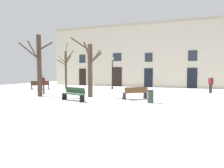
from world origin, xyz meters
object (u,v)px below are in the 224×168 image
Objects in this scene: bench_facing_shops at (135,93)px; tree_right_of_center at (39,64)px; streetlamp at (112,69)px; bench_by_litter_bin at (74,94)px; tree_left_of_center at (90,68)px; person_crossing_plaza at (211,83)px; person_near_bench at (43,83)px; litter_bin at (150,97)px; tree_foreground at (66,67)px; bench_near_center_tree at (40,85)px.

tree_right_of_center is at bearing -32.69° from bench_facing_shops.
bench_by_litter_bin is (0.49, -9.11, -1.74)m from streetlamp.
tree_left_of_center reaches higher than person_crossing_plaza.
bench_by_litter_bin reaches higher than bench_facing_shops.
person_crossing_plaza reaches higher than bench_facing_shops.
litter_bin is at bearing 123.52° from person_near_bench.
litter_bin is 0.47× the size of bench_facing_shops.
tree_left_of_center reaches higher than bench_by_litter_bin.
streetlamp is (4.93, 1.58, -0.18)m from tree_foreground.
bench_near_center_tree is 12.05m from bench_facing_shops.
tree_left_of_center is at bearing -41.78° from bench_facing_shops.
person_crossing_plaza is (9.13, 6.03, -1.33)m from tree_left_of_center.
streetlamp is 2.25× the size of person_crossing_plaza.
tree_foreground reaches higher than streetlamp.
person_crossing_plaza reaches higher than litter_bin.
streetlamp is at bearing -167.86° from person_near_bench.
tree_foreground is at bearing 105.02° from tree_right_of_center.
tree_left_of_center is at bearing 164.26° from litter_bin.
streetlamp is 9.89m from person_crossing_plaza.
tree_right_of_center is at bearing 178.29° from litter_bin.
tree_right_of_center is 7.76m from bench_facing_shops.
person_near_bench is (-0.79, 1.32, -1.58)m from tree_right_of_center.
tree_foreground is 9.47m from bench_by_litter_bin.
tree_left_of_center is 8.88m from bench_near_center_tree.
person_crossing_plaza is (4.30, 7.39, 0.49)m from litter_bin.
tree_right_of_center reaches higher than bench_by_litter_bin.
streetlamp is 8.05m from bench_near_center_tree.
streetlamp is at bearing 123.46° from litter_bin.
tree_left_of_center reaches higher than bench_near_center_tree.
tree_right_of_center is 2.59× the size of bench_near_center_tree.
tree_foreground is 5.18m from streetlamp.
tree_foreground is 1.10× the size of tree_right_of_center.
bench_near_center_tree is at bearing 154.24° from tree_left_of_center.
bench_facing_shops is at bearing -1.18° from tree_left_of_center.
tree_right_of_center is 2.49× the size of bench_by_litter_bin.
streetlamp is at bearing 49.86° from person_crossing_plaza.
litter_bin is (4.83, -1.36, -1.82)m from tree_left_of_center.
tree_foreground is 3.26× the size of person_crossing_plaza.
tree_foreground reaches higher than bench_near_center_tree.
bench_near_center_tree is at bearing 157.90° from litter_bin.
bench_by_litter_bin is 1.13× the size of person_near_bench.
tree_foreground reaches higher than tree_right_of_center.
tree_left_of_center is 0.96× the size of tree_right_of_center.
tree_left_of_center is 2.48× the size of bench_near_center_tree.
tree_left_of_center is 3.98m from bench_facing_shops.
litter_bin is at bearing -32.76° from tree_foreground.
tree_left_of_center is at bearing 16.03° from tree_right_of_center.
tree_foreground reaches higher than tree_left_of_center.
bench_facing_shops is 1.04× the size of person_crossing_plaza.
tree_left_of_center is at bearing 121.29° from bench_near_center_tree.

